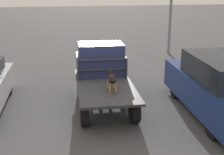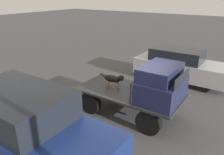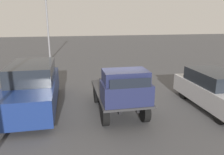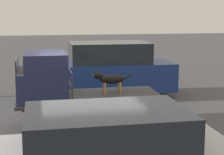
{
  "view_description": "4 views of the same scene",
  "coord_description": "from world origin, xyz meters",
  "views": [
    {
      "loc": [
        -9.77,
        1.21,
        4.3
      ],
      "look_at": [
        -0.63,
        -0.15,
        1.32
      ],
      "focal_mm": 50.0,
      "sensor_mm": 36.0,
      "label": 1
    },
    {
      "loc": [
        3.45,
        -6.22,
        4.18
      ],
      "look_at": [
        -0.63,
        -0.15,
        1.32
      ],
      "focal_mm": 35.0,
      "sensor_mm": 36.0,
      "label": 2
    },
    {
      "loc": [
        8.45,
        -1.93,
        3.86
      ],
      "look_at": [
        -0.63,
        -0.15,
        1.32
      ],
      "focal_mm": 35.0,
      "sensor_mm": 36.0,
      "label": 3
    },
    {
      "loc": [
        1.29,
        9.49,
        3.06
      ],
      "look_at": [
        -0.63,
        -0.15,
        1.32
      ],
      "focal_mm": 60.0,
      "sensor_mm": 36.0,
      "label": 4
    }
  ],
  "objects": [
    {
      "name": "flatbed_truck",
      "position": [
        0.0,
        0.0,
        0.62
      ],
      "size": [
        3.74,
        1.86,
        0.88
      ],
      "color": "black",
      "rests_on": "ground"
    },
    {
      "name": "ground_plane",
      "position": [
        0.0,
        0.0,
        0.0
      ],
      "size": [
        80.0,
        80.0,
        0.0
      ],
      "primitive_type": "plane",
      "color": "#474749"
    },
    {
      "name": "parked_sedan",
      "position": [
        0.48,
        4.22,
        0.81
      ],
      "size": [
        4.37,
        1.74,
        1.62
      ],
      "rotation": [
        0.0,
        0.0,
        0.1
      ],
      "color": "black",
      "rests_on": "ground"
    },
    {
      "name": "parked_pickup_far",
      "position": [
        -1.01,
        -3.57,
        0.97
      ],
      "size": [
        5.05,
        1.98,
        1.98
      ],
      "rotation": [
        0.0,
        0.0,
        -0.15
      ],
      "color": "black",
      "rests_on": "ground"
    },
    {
      "name": "truck_cab",
      "position": [
        1.18,
        0.0,
        1.44
      ],
      "size": [
        1.22,
        1.74,
        1.17
      ],
      "color": "#1E2347",
      "rests_on": "flatbed_truck"
    },
    {
      "name": "dog",
      "position": [
        -0.55,
        -0.15,
        1.28
      ],
      "size": [
        1.07,
        0.25,
        0.64
      ],
      "rotation": [
        0.0,
        0.0,
        -0.34
      ],
      "color": "#9E7547",
      "rests_on": "flatbed_truck"
    },
    {
      "name": "truck_headboard",
      "position": [
        0.53,
        0.0,
        1.38
      ],
      "size": [
        0.04,
        1.74,
        0.74
      ],
      "color": "#2D2D30",
      "rests_on": "flatbed_truck"
    }
  ]
}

